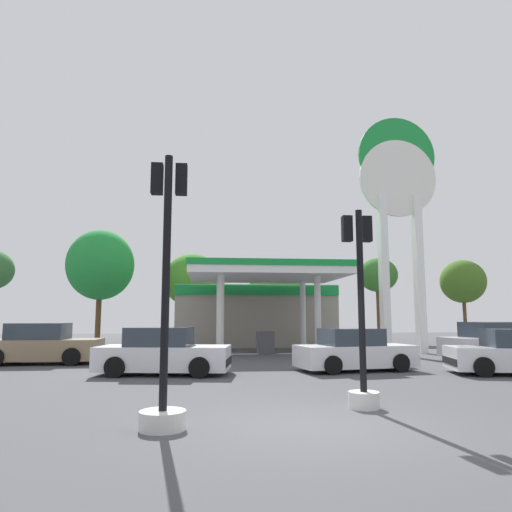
{
  "coord_description": "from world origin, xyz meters",
  "views": [
    {
      "loc": [
        -1.86,
        -8.26,
        1.89
      ],
      "look_at": [
        0.03,
        10.84,
        4.39
      ],
      "focal_mm": 32.6,
      "sensor_mm": 36.0,
      "label": 1
    }
  ],
  "objects_px": {
    "car_3": "(495,343)",
    "tree_1": "(100,265)",
    "tree_4": "(378,276)",
    "station_pole_sign": "(398,200)",
    "car_4": "(42,345)",
    "traffic_signal_0": "(361,330)",
    "tree_3": "(275,283)",
    "car_1": "(354,351)",
    "car_2": "(163,353)",
    "tree_5": "(463,282)",
    "traffic_signal_1": "(165,335)",
    "tree_2": "(192,280)"
  },
  "relations": [
    {
      "from": "car_1",
      "to": "tree_2",
      "type": "relative_size",
      "value": 0.66
    },
    {
      "from": "traffic_signal_0",
      "to": "tree_5",
      "type": "distance_m",
      "value": 28.39
    },
    {
      "from": "tree_1",
      "to": "tree_2",
      "type": "height_order",
      "value": "tree_1"
    },
    {
      "from": "car_3",
      "to": "tree_1",
      "type": "relative_size",
      "value": 0.6
    },
    {
      "from": "car_2",
      "to": "tree_2",
      "type": "relative_size",
      "value": 0.68
    },
    {
      "from": "car_1",
      "to": "car_4",
      "type": "distance_m",
      "value": 12.35
    },
    {
      "from": "car_2",
      "to": "car_4",
      "type": "bearing_deg",
      "value": 142.76
    },
    {
      "from": "traffic_signal_1",
      "to": "tree_3",
      "type": "distance_m",
      "value": 26.64
    },
    {
      "from": "station_pole_sign",
      "to": "tree_5",
      "type": "distance_m",
      "value": 13.64
    },
    {
      "from": "station_pole_sign",
      "to": "car_4",
      "type": "height_order",
      "value": "station_pole_sign"
    },
    {
      "from": "car_3",
      "to": "tree_5",
      "type": "height_order",
      "value": "tree_5"
    },
    {
      "from": "car_1",
      "to": "tree_3",
      "type": "height_order",
      "value": "tree_3"
    },
    {
      "from": "car_2",
      "to": "car_4",
      "type": "relative_size",
      "value": 0.98
    },
    {
      "from": "tree_4",
      "to": "station_pole_sign",
      "type": "bearing_deg",
      "value": -103.67
    },
    {
      "from": "station_pole_sign",
      "to": "traffic_signal_0",
      "type": "xyz_separation_m",
      "value": [
        -6.83,
        -13.8,
        -6.52
      ]
    },
    {
      "from": "traffic_signal_1",
      "to": "tree_1",
      "type": "height_order",
      "value": "tree_1"
    },
    {
      "from": "tree_3",
      "to": "tree_5",
      "type": "xyz_separation_m",
      "value": [
        14.15,
        -0.98,
        0.1
      ]
    },
    {
      "from": "tree_5",
      "to": "car_4",
      "type": "bearing_deg",
      "value": -152.47
    },
    {
      "from": "car_2",
      "to": "tree_5",
      "type": "height_order",
      "value": "tree_5"
    },
    {
      "from": "tree_2",
      "to": "tree_4",
      "type": "distance_m",
      "value": 13.92
    },
    {
      "from": "traffic_signal_0",
      "to": "car_3",
      "type": "bearing_deg",
      "value": 46.48
    },
    {
      "from": "car_1",
      "to": "traffic_signal_1",
      "type": "height_order",
      "value": "traffic_signal_1"
    },
    {
      "from": "tree_1",
      "to": "tree_4",
      "type": "height_order",
      "value": "tree_1"
    },
    {
      "from": "car_2",
      "to": "tree_4",
      "type": "xyz_separation_m",
      "value": [
        13.95,
        17.58,
        4.19
      ]
    },
    {
      "from": "car_1",
      "to": "tree_2",
      "type": "bearing_deg",
      "value": 108.59
    },
    {
      "from": "traffic_signal_0",
      "to": "tree_3",
      "type": "height_order",
      "value": "tree_3"
    },
    {
      "from": "car_2",
      "to": "tree_2",
      "type": "distance_m",
      "value": 19.89
    },
    {
      "from": "car_2",
      "to": "car_4",
      "type": "height_order",
      "value": "car_4"
    },
    {
      "from": "car_1",
      "to": "car_2",
      "type": "distance_m",
      "value": 6.61
    },
    {
      "from": "tree_2",
      "to": "car_2",
      "type": "bearing_deg",
      "value": -90.51
    },
    {
      "from": "car_4",
      "to": "traffic_signal_0",
      "type": "relative_size",
      "value": 1.09
    },
    {
      "from": "tree_4",
      "to": "traffic_signal_0",
      "type": "bearing_deg",
      "value": -111.3
    },
    {
      "from": "traffic_signal_1",
      "to": "tree_3",
      "type": "height_order",
      "value": "tree_3"
    },
    {
      "from": "tree_3",
      "to": "tree_4",
      "type": "xyz_separation_m",
      "value": [
        7.65,
        -0.75,
        0.5
      ]
    },
    {
      "from": "tree_3",
      "to": "car_2",
      "type": "bearing_deg",
      "value": -108.98
    },
    {
      "from": "tree_1",
      "to": "tree_5",
      "type": "bearing_deg",
      "value": -2.6
    },
    {
      "from": "tree_3",
      "to": "car_1",
      "type": "bearing_deg",
      "value": -89.06
    },
    {
      "from": "car_4",
      "to": "traffic_signal_1",
      "type": "distance_m",
      "value": 13.02
    },
    {
      "from": "tree_5",
      "to": "car_1",
      "type": "bearing_deg",
      "value": -129.27
    },
    {
      "from": "car_4",
      "to": "tree_1",
      "type": "bearing_deg",
      "value": 94.72
    },
    {
      "from": "station_pole_sign",
      "to": "tree_4",
      "type": "height_order",
      "value": "station_pole_sign"
    },
    {
      "from": "tree_2",
      "to": "tree_4",
      "type": "relative_size",
      "value": 1.06
    },
    {
      "from": "car_3",
      "to": "tree_1",
      "type": "bearing_deg",
      "value": 143.54
    },
    {
      "from": "tree_3",
      "to": "car_3",
      "type": "bearing_deg",
      "value": -62.81
    },
    {
      "from": "car_3",
      "to": "traffic_signal_1",
      "type": "bearing_deg",
      "value": -139.78
    },
    {
      "from": "car_4",
      "to": "traffic_signal_0",
      "type": "xyz_separation_m",
      "value": [
        9.95,
        -10.07,
        0.88
      ]
    },
    {
      "from": "tree_2",
      "to": "tree_4",
      "type": "height_order",
      "value": "tree_2"
    },
    {
      "from": "car_4",
      "to": "tree_1",
      "type": "xyz_separation_m",
      "value": [
        -1.21,
        14.61,
        4.85
      ]
    },
    {
      "from": "car_2",
      "to": "tree_4",
      "type": "relative_size",
      "value": 0.72
    },
    {
      "from": "car_2",
      "to": "tree_5",
      "type": "relative_size",
      "value": 0.73
    }
  ]
}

